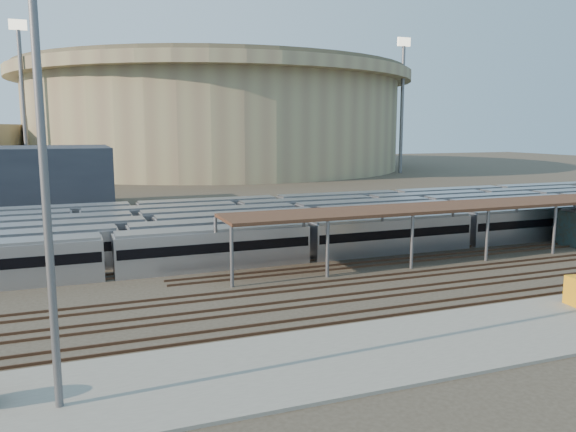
% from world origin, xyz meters
% --- Properties ---
extents(ground, '(420.00, 420.00, 0.00)m').
position_xyz_m(ground, '(0.00, 0.00, 0.00)').
color(ground, '#383026').
rests_on(ground, ground).
extents(apron, '(50.00, 9.00, 0.20)m').
position_xyz_m(apron, '(-5.00, -15.00, 0.10)').
color(apron, gray).
rests_on(apron, ground).
extents(subway_trains, '(119.07, 23.90, 3.60)m').
position_xyz_m(subway_trains, '(3.54, 18.50, 1.80)').
color(subway_trains, '#ACACB0').
rests_on(subway_trains, ground).
extents(inspection_shed, '(60.30, 6.00, 5.30)m').
position_xyz_m(inspection_shed, '(22.00, 4.00, 4.98)').
color(inspection_shed, slate).
rests_on(inspection_shed, ground).
extents(empty_tracks, '(170.00, 9.62, 0.18)m').
position_xyz_m(empty_tracks, '(0.00, -5.00, 0.09)').
color(empty_tracks, '#4C3323').
rests_on(empty_tracks, ground).
extents(stadium, '(124.00, 124.00, 32.50)m').
position_xyz_m(stadium, '(25.00, 140.00, 16.47)').
color(stadium, gray).
rests_on(stadium, ground).
extents(floodlight_0, '(4.00, 1.00, 38.40)m').
position_xyz_m(floodlight_0, '(-30.00, 110.00, 20.65)').
color(floodlight_0, slate).
rests_on(floodlight_0, ground).
extents(floodlight_2, '(4.00, 1.00, 38.40)m').
position_xyz_m(floodlight_2, '(70.00, 100.00, 20.65)').
color(floodlight_2, slate).
rests_on(floodlight_2, ground).
extents(floodlight_3, '(4.00, 1.00, 38.40)m').
position_xyz_m(floodlight_3, '(-10.00, 160.00, 20.65)').
color(floodlight_3, slate).
rests_on(floodlight_3, ground).
extents(yard_light_pole, '(0.81, 0.36, 18.57)m').
position_xyz_m(yard_light_pole, '(-20.84, -15.59, 9.57)').
color(yard_light_pole, slate).
rests_on(yard_light_pole, apron).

